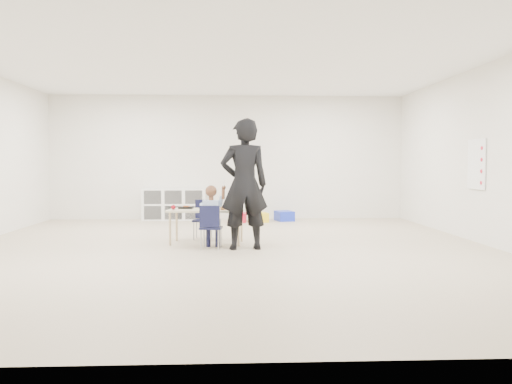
{
  "coord_description": "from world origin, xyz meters",
  "views": [
    {
      "loc": [
        0.06,
        -7.85,
        1.26
      ],
      "look_at": [
        0.43,
        -0.08,
        0.85
      ],
      "focal_mm": 38.0,
      "sensor_mm": 36.0,
      "label": 1
    }
  ],
  "objects_px": {
    "cubby_shelf": "(174,204)",
    "child": "(211,214)",
    "adult": "(244,184)",
    "table": "(207,226)",
    "chair_near": "(211,227)"
  },
  "relations": [
    {
      "from": "child",
      "to": "cubby_shelf",
      "type": "relative_size",
      "value": 0.73
    },
    {
      "from": "chair_near",
      "to": "cubby_shelf",
      "type": "relative_size",
      "value": 0.46
    },
    {
      "from": "child",
      "to": "adult",
      "type": "xyz_separation_m",
      "value": [
        0.49,
        -0.07,
        0.44
      ]
    },
    {
      "from": "chair_near",
      "to": "adult",
      "type": "distance_m",
      "value": 0.8
    },
    {
      "from": "table",
      "to": "cubby_shelf",
      "type": "relative_size",
      "value": 0.89
    },
    {
      "from": "child",
      "to": "table",
      "type": "bearing_deg",
      "value": 106.24
    },
    {
      "from": "cubby_shelf",
      "to": "adult",
      "type": "height_order",
      "value": "adult"
    },
    {
      "from": "table",
      "to": "adult",
      "type": "distance_m",
      "value": 1.08
    },
    {
      "from": "cubby_shelf",
      "to": "adult",
      "type": "bearing_deg",
      "value": -70.93
    },
    {
      "from": "table",
      "to": "child",
      "type": "bearing_deg",
      "value": -73.76
    },
    {
      "from": "table",
      "to": "chair_near",
      "type": "height_order",
      "value": "chair_near"
    },
    {
      "from": "child",
      "to": "cubby_shelf",
      "type": "xyz_separation_m",
      "value": [
        -0.97,
        4.16,
        -0.16
      ]
    },
    {
      "from": "cubby_shelf",
      "to": "child",
      "type": "bearing_deg",
      "value": -76.82
    },
    {
      "from": "table",
      "to": "child",
      "type": "xyz_separation_m",
      "value": [
        0.09,
        -0.53,
        0.24
      ]
    },
    {
      "from": "child",
      "to": "adult",
      "type": "distance_m",
      "value": 0.66
    }
  ]
}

